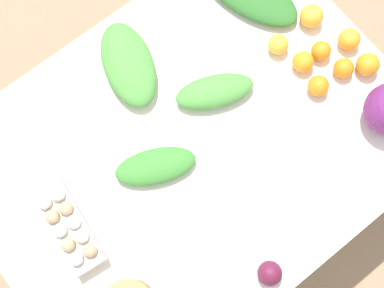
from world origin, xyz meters
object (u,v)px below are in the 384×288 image
(greens_bunch_scallion, at_px, (128,64))
(orange_3, at_px, (368,65))
(orange_0, at_px, (321,51))
(orange_4, at_px, (278,45))
(greens_bunch_kale, at_px, (215,91))
(greens_bunch_chard, at_px, (155,166))
(orange_1, at_px, (318,86))
(beet_root, at_px, (270,273))
(egg_carton, at_px, (69,227))
(orange_2, at_px, (349,39))
(orange_6, at_px, (303,62))
(orange_5, at_px, (311,16))
(orange_7, at_px, (344,68))

(greens_bunch_scallion, distance_m, orange_3, 0.78)
(orange_0, height_order, orange_4, orange_4)
(greens_bunch_kale, xyz_separation_m, greens_bunch_scallion, (0.16, -0.25, 0.01))
(greens_bunch_chard, relative_size, orange_1, 3.69)
(beet_root, distance_m, orange_4, 0.74)
(greens_bunch_chard, distance_m, orange_0, 0.67)
(egg_carton, relative_size, orange_1, 4.24)
(orange_2, xyz_separation_m, orange_6, (0.17, -0.03, -0.00))
(orange_0, bearing_deg, orange_1, 44.00)
(orange_0, xyz_separation_m, orange_4, (0.10, -0.10, 0.00))
(beet_root, height_order, orange_4, beet_root)
(orange_2, distance_m, orange_6, 0.18)
(orange_5, xyz_separation_m, orange_7, (0.04, 0.21, -0.01))
(orange_2, xyz_separation_m, orange_3, (0.01, 0.10, 0.00))
(orange_0, relative_size, orange_2, 0.90)
(greens_bunch_scallion, bearing_deg, orange_0, 146.35)
(egg_carton, height_order, orange_6, egg_carton)
(beet_root, height_order, orange_3, orange_3)
(greens_bunch_kale, height_order, orange_2, orange_2)
(greens_bunch_scallion, xyz_separation_m, orange_0, (-0.53, 0.35, -0.01))
(egg_carton, xyz_separation_m, orange_3, (-1.07, 0.17, -0.00))
(orange_7, bearing_deg, orange_3, 149.47)
(orange_0, relative_size, orange_4, 0.97)
(orange_6, distance_m, orange_7, 0.13)
(greens_bunch_chard, bearing_deg, orange_4, -172.44)
(greens_bunch_scallion, height_order, orange_0, greens_bunch_scallion)
(orange_2, bearing_deg, egg_carton, -3.42)
(orange_5, bearing_deg, greens_bunch_chard, 6.66)
(egg_carton, bearing_deg, beet_root, -134.82)
(egg_carton, distance_m, greens_bunch_scallion, 0.56)
(greens_bunch_scallion, distance_m, orange_5, 0.63)
(egg_carton, xyz_separation_m, greens_bunch_scallion, (-0.46, -0.32, -0.00))
(beet_root, distance_m, orange_1, 0.62)
(orange_0, bearing_deg, orange_7, 100.20)
(orange_1, relative_size, orange_5, 0.87)
(orange_1, relative_size, orange_3, 0.91)
(orange_3, bearing_deg, greens_bunch_kale, -27.89)
(greens_bunch_chard, distance_m, orange_2, 0.77)
(greens_bunch_kale, xyz_separation_m, beet_root, (0.23, 0.55, 0.00))
(orange_4, bearing_deg, orange_6, 103.71)
(egg_carton, bearing_deg, orange_2, -87.35)
(beet_root, relative_size, orange_0, 1.13)
(egg_carton, distance_m, beet_root, 0.62)
(orange_2, bearing_deg, beet_root, 30.60)
(orange_0, height_order, orange_6, orange_6)
(orange_0, distance_m, orange_1, 0.13)
(greens_bunch_scallion, height_order, orange_3, greens_bunch_scallion)
(beet_root, xyz_separation_m, orange_2, (-0.70, -0.41, -0.00))
(greens_bunch_kale, height_order, orange_3, orange_3)
(orange_0, distance_m, orange_5, 0.13)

